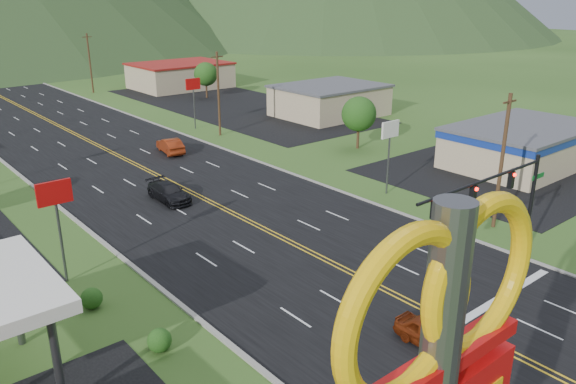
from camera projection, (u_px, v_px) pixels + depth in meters
traffic_signal at (500, 194)px, 33.07m from camera, size 13.10×0.43×7.00m
building_east_near at (523, 143)px, 56.24m from camera, size 15.40×10.40×4.10m
building_east_mid at (330, 100)px, 79.18m from camera, size 14.40×11.40×4.30m
building_east_far at (180, 75)px, 102.05m from camera, size 16.40×12.40×4.50m
pole_sign_west_a at (56, 203)px, 32.39m from camera, size 2.00×0.18×6.40m
pole_sign_east_a at (390, 137)px, 47.22m from camera, size 2.00×0.18×6.40m
pole_sign_east_b at (193, 89)px, 70.37m from camera, size 2.00×0.18×6.40m
tree_east_a at (359, 114)px, 61.72m from camera, size 3.84×3.84×5.82m
tree_east_b at (206, 74)px, 91.61m from camera, size 3.84×3.84×5.82m
utility_pole_a at (502, 161)px, 40.27m from camera, size 1.60×0.28×10.00m
utility_pole_b at (218, 93)px, 67.03m from camera, size 1.60×0.28×10.00m
utility_pole_c at (90, 63)px, 95.96m from camera, size 1.60×0.28×10.00m
utility_pole_d at (21, 46)px, 124.88m from camera, size 1.60×0.28×10.00m
car_red_near at (432, 335)px, 27.54m from camera, size 1.65×3.94×1.33m
car_dark_mid at (169, 193)px, 46.92m from camera, size 2.13×5.10×1.47m
car_red_far at (170, 146)px, 60.88m from camera, size 2.50×5.11×1.61m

